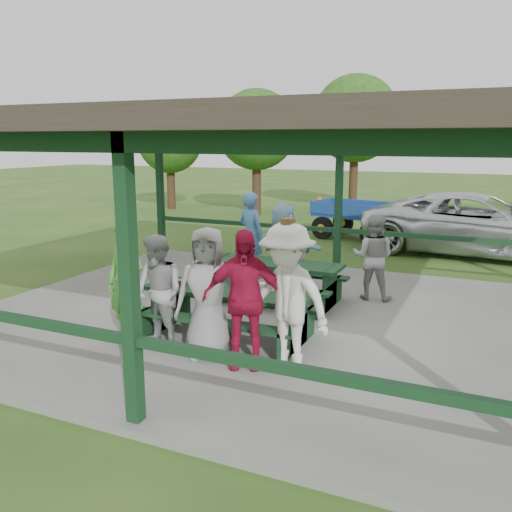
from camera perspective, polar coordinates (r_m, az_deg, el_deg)
The scene contains 19 objects.
ground at distance 9.25m, azimuth 1.83°, elevation -6.95°, with size 90.00×90.00×0.00m, color #295119.
concrete_slab at distance 9.23m, azimuth 1.84°, elevation -6.65°, with size 10.00×8.00×0.10m, color slate.
pavilion_structure at distance 8.74m, azimuth 1.98°, elevation 13.09°, with size 10.60×8.60×3.24m.
picnic_table_near at distance 8.13m, azimuth -2.99°, elevation -5.41°, with size 2.57×1.39×0.75m.
picnic_table_far at distance 9.91m, azimuth 1.88°, elevation -2.18°, with size 2.49×1.39×0.75m.
table_setting at distance 8.05m, azimuth -2.73°, elevation -3.29°, with size 2.43×0.45×0.10m.
contestant_green at distance 8.00m, azimuth -13.51°, elevation -2.86°, with size 0.65×0.43×1.80m, color #4B9C37.
contestant_grey_left at distance 7.75m, azimuth -10.24°, elevation -3.82°, with size 0.80×0.62×1.64m, color #959598.
contestant_grey_mid at distance 7.31m, azimuth -5.09°, elevation -3.96°, with size 0.88×0.57×1.81m, color gray.
contestant_red at distance 6.99m, azimuth -1.30°, elevation -4.54°, with size 1.07×0.45×1.83m, color #AE1338.
contestant_white_fedora at distance 6.84m, azimuth 3.28°, elevation -4.48°, with size 1.38×1.00×1.99m.
spectator_lblue at distance 10.49m, azimuth 2.93°, elevation 0.89°, with size 1.63×0.52×1.76m, color #7DA7C1.
spectator_blue at distance 11.55m, azimuth -0.50°, elevation 2.21°, with size 0.68×0.44×1.86m, color #3B699A.
spectator_grey at distance 10.25m, azimuth 12.22°, elevation -0.10°, with size 0.78×0.60×1.60m, color gray.
pickup_truck at distance 15.56m, azimuth 22.30°, elevation 3.09°, with size 2.71×5.88×1.63m, color silver.
farm_trailer at distance 17.10m, azimuth 10.56°, elevation 3.83°, with size 3.55×2.00×1.23m.
tree_far_left at distance 22.16m, azimuth 0.07°, elevation 13.10°, with size 3.21×3.21×5.02m.
tree_left at distance 23.84m, azimuth 10.43°, elevation 14.00°, with size 3.66×3.66×5.72m.
tree_edge_left at distance 24.36m, azimuth -9.08°, elevation 11.85°, with size 2.80×2.80×4.38m.
Camera 1 is at (3.34, -8.07, 3.03)m, focal length 38.00 mm.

